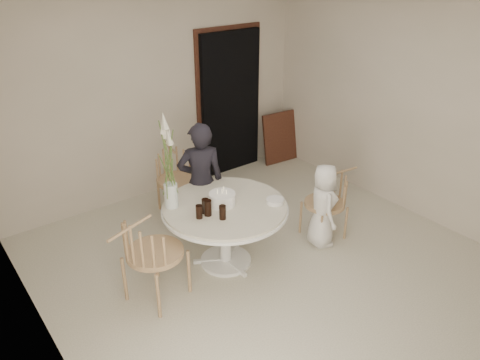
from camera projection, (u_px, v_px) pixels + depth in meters
ground at (264, 261)px, 5.21m from camera, size 4.50×4.50×0.00m
room_shell at (268, 124)px, 4.48m from camera, size 4.50×4.50×4.50m
doorway at (230, 104)px, 6.92m from camera, size 1.00×0.10×2.10m
door_trim at (229, 99)px, 6.92m from camera, size 1.12×0.03×2.22m
table at (225, 214)px, 4.92m from camera, size 1.33×1.33×0.73m
picture_frame at (280, 137)px, 7.47m from camera, size 0.62×0.23×0.80m
chair_far at (174, 170)px, 6.00m from camera, size 0.54×0.58×0.87m
chair_right at (333, 194)px, 5.49m from camera, size 0.53×0.49×0.82m
chair_left at (144, 251)px, 4.32m from camera, size 0.68×0.65×0.96m
girl at (201, 182)px, 5.35m from camera, size 0.62×0.53×1.44m
boy at (323, 206)px, 5.31m from camera, size 0.50×0.58×1.00m
birthday_cake at (222, 199)px, 4.85m from camera, size 0.28×0.28×0.18m
cola_tumbler_a at (208, 208)px, 4.65m from camera, size 0.10×0.10×0.17m
cola_tumbler_b at (223, 212)px, 4.59m from camera, size 0.08×0.08×0.15m
cola_tumbler_c at (199, 212)px, 4.60m from camera, size 0.08×0.08×0.14m
cola_tumbler_d at (205, 206)px, 4.69m from camera, size 0.08×0.08×0.16m
plate_stack at (275, 201)px, 4.90m from camera, size 0.24×0.24×0.05m
flower_vase at (169, 169)px, 4.65m from camera, size 0.14×0.14×1.03m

